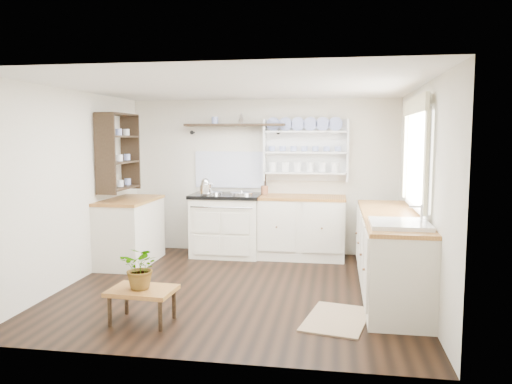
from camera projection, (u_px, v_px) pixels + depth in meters
floor at (239, 288)px, 5.77m from camera, size 4.00×3.80×0.01m
wall_back at (263, 177)px, 7.51m from camera, size 4.00×0.02×2.30m
wall_right at (422, 193)px, 5.33m from camera, size 0.02×3.80×2.30m
wall_left at (74, 187)px, 5.96m from camera, size 0.02×3.80×2.30m
ceiling at (238, 87)px, 5.52m from camera, size 4.00×3.80×0.01m
window at (416, 154)px, 5.44m from camera, size 0.08×1.55×1.22m
aga_cooker at (227, 224)px, 7.34m from camera, size 1.02×0.71×0.94m
back_cabinets at (301, 226)px, 7.20m from camera, size 1.27×0.63×0.90m
right_cabinets at (390, 253)px, 5.55m from camera, size 0.62×2.43×0.90m
belfast_sink at (399, 236)px, 4.78m from camera, size 0.55×0.60×0.45m
left_cabinets at (130, 230)px, 6.87m from camera, size 0.62×1.13×0.90m
plate_rack at (306, 150)px, 7.33m from camera, size 1.20×0.22×0.90m
high_shelf at (235, 126)px, 7.37m from camera, size 1.50×0.29×0.16m
left_shelving at (118, 151)px, 6.78m from camera, size 0.28×0.80×1.05m
kettle at (206, 186)px, 7.20m from camera, size 0.18×0.18×0.21m
utensil_crock at (265, 190)px, 7.30m from camera, size 0.10×0.10×0.12m
center_table at (142, 293)px, 4.69m from camera, size 0.63×0.47×0.33m
potted_plant at (142, 267)px, 4.67m from camera, size 0.40×0.36×0.41m
floor_rug at (337, 319)px, 4.79m from camera, size 0.71×0.94×0.02m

